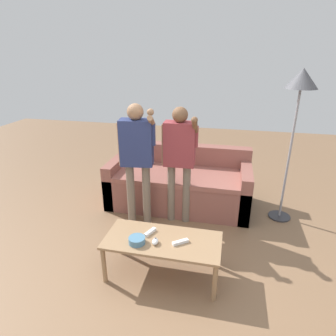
{
  "coord_description": "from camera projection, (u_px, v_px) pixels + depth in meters",
  "views": [
    {
      "loc": [
        0.6,
        -2.13,
        2.03
      ],
      "look_at": [
        0.02,
        0.51,
        0.93
      ],
      "focal_mm": 30.66,
      "sensor_mm": 36.0,
      "label": 1
    }
  ],
  "objects": [
    {
      "name": "snack_bowl",
      "position": [
        137.0,
        240.0,
        2.61
      ],
      "size": [
        0.15,
        0.15,
        0.06
      ],
      "primitive_type": "cylinder",
      "color": "teal",
      "rests_on": "coffee_table"
    },
    {
      "name": "ground_plane",
      "position": [
        155.0,
        275.0,
        2.81
      ],
      "size": [
        12.0,
        12.0,
        0.0
      ],
      "primitive_type": "plane",
      "color": "brown"
    },
    {
      "name": "game_remote_wand_near",
      "position": [
        180.0,
        242.0,
        2.61
      ],
      "size": [
        0.15,
        0.12,
        0.03
      ],
      "color": "white",
      "rests_on": "coffee_table"
    },
    {
      "name": "player_left",
      "position": [
        137.0,
        152.0,
        3.34
      ],
      "size": [
        0.46,
        0.29,
        1.51
      ],
      "color": "#756656",
      "rests_on": "ground"
    },
    {
      "name": "coffee_table",
      "position": [
        163.0,
        244.0,
        2.69
      ],
      "size": [
        1.09,
        0.5,
        0.41
      ],
      "color": "#997551",
      "rests_on": "ground"
    },
    {
      "name": "game_remote_nunchuk",
      "position": [
        155.0,
        241.0,
        2.6
      ],
      "size": [
        0.06,
        0.09,
        0.05
      ],
      "color": "white",
      "rests_on": "coffee_table"
    },
    {
      "name": "floor_lamp",
      "position": [
        300.0,
        90.0,
        3.19
      ],
      "size": [
        0.36,
        0.36,
        1.87
      ],
      "color": "#2D2D33",
      "rests_on": "ground"
    },
    {
      "name": "player_center",
      "position": [
        179.0,
        153.0,
        3.39
      ],
      "size": [
        0.44,
        0.3,
        1.46
      ],
      "color": "#756656",
      "rests_on": "ground"
    },
    {
      "name": "couch",
      "position": [
        179.0,
        184.0,
        4.06
      ],
      "size": [
        1.93,
        0.88,
        0.79
      ],
      "color": "brown",
      "rests_on": "ground"
    },
    {
      "name": "game_remote_wand_far",
      "position": [
        150.0,
        232.0,
        2.75
      ],
      "size": [
        0.09,
        0.15,
        0.03
      ],
      "color": "white",
      "rests_on": "coffee_table"
    }
  ]
}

